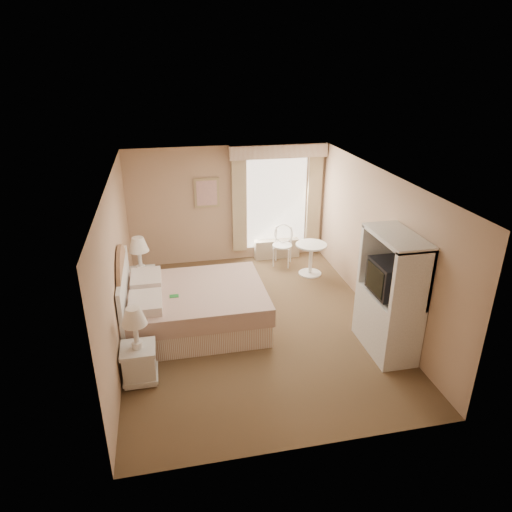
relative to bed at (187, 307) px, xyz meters
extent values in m
cube|color=brown|center=(1.11, -0.10, -0.39)|extent=(4.20, 5.50, 0.01)
cube|color=silver|center=(1.11, -0.10, 2.11)|extent=(4.20, 5.50, 0.01)
cube|color=tan|center=(1.11, 2.65, 0.86)|extent=(4.20, 0.01, 2.50)
cube|color=tan|center=(1.11, -2.85, 0.86)|extent=(4.20, 0.01, 2.50)
cube|color=tan|center=(-0.99, -0.10, 0.86)|extent=(0.01, 5.50, 2.50)
cube|color=tan|center=(3.21, -0.10, 0.86)|extent=(0.01, 5.50, 2.50)
cube|color=white|center=(2.16, 2.62, 0.86)|extent=(1.30, 0.02, 2.00)
cube|color=tan|center=(1.33, 2.57, 0.86)|extent=(0.30, 0.08, 2.05)
cube|color=tan|center=(2.99, 2.57, 0.86)|extent=(0.30, 0.08, 2.05)
cube|color=tan|center=(2.16, 2.53, 1.98)|extent=(2.05, 0.20, 0.28)
cube|color=beige|center=(2.16, 2.53, -0.18)|extent=(1.00, 0.22, 0.42)
cube|color=tan|center=(0.66, 2.62, 1.16)|extent=(0.52, 0.03, 0.62)
cube|color=beige|center=(0.66, 2.60, 1.16)|extent=(0.42, 0.02, 0.52)
cube|color=tan|center=(0.11, 0.00, -0.19)|extent=(2.26, 1.72, 0.39)
cube|color=#CAA398|center=(0.11, 0.00, 0.15)|extent=(2.33, 1.79, 0.30)
cube|color=beige|center=(-0.62, -0.41, 0.37)|extent=(0.48, 0.67, 0.15)
cube|color=beige|center=(-0.62, 0.41, 0.37)|extent=(0.48, 0.67, 0.15)
cube|color=#248632|center=(-0.19, -0.16, 0.31)|extent=(0.14, 0.10, 0.01)
cube|color=white|center=(-0.94, 0.00, 0.20)|extent=(0.06, 1.83, 1.18)
cylinder|color=#A47057|center=(-0.94, 0.00, 0.31)|extent=(0.05, 1.62, 1.62)
cube|color=white|center=(-0.73, -1.23, -0.14)|extent=(0.43, 0.43, 0.47)
cube|color=white|center=(-0.73, -1.23, 0.13)|extent=(0.47, 0.47, 0.06)
cube|color=white|center=(-0.73, -1.23, -0.29)|extent=(0.47, 0.47, 0.05)
cylinder|color=white|center=(-0.73, -1.23, 0.20)|extent=(0.15, 0.15, 0.09)
cylinder|color=white|center=(-0.73, -1.23, 0.39)|extent=(0.07, 0.07, 0.37)
cone|color=white|center=(-0.73, -1.23, 0.64)|extent=(0.34, 0.34, 0.24)
cube|color=white|center=(-0.73, 1.16, -0.12)|extent=(0.46, 0.46, 0.50)
cube|color=white|center=(-0.73, 1.16, 0.16)|extent=(0.50, 0.50, 0.06)
cube|color=white|center=(-0.73, 1.16, -0.29)|extent=(0.50, 0.50, 0.05)
cylinder|color=white|center=(-0.73, 1.16, 0.24)|extent=(0.16, 0.16, 0.10)
cylinder|color=white|center=(-0.73, 1.16, 0.44)|extent=(0.07, 0.07, 0.40)
cone|color=white|center=(-0.73, 1.16, 0.70)|extent=(0.36, 0.36, 0.26)
cylinder|color=white|center=(2.63, 1.54, -0.37)|extent=(0.47, 0.47, 0.03)
cylinder|color=white|center=(2.63, 1.54, -0.05)|extent=(0.07, 0.07, 0.63)
cylinder|color=white|center=(2.63, 1.54, 0.26)|extent=(0.63, 0.63, 0.04)
cylinder|color=white|center=(1.96, 2.04, -0.17)|extent=(0.03, 0.03, 0.43)
cylinder|color=white|center=(2.26, 1.91, -0.17)|extent=(0.03, 0.03, 0.43)
cylinder|color=white|center=(2.09, 2.33, -0.17)|extent=(0.03, 0.03, 0.43)
cylinder|color=white|center=(2.39, 2.20, -0.17)|extent=(0.03, 0.03, 0.43)
cylinder|color=white|center=(2.18, 2.12, 0.05)|extent=(0.55, 0.55, 0.04)
torus|color=white|center=(2.23, 2.24, 0.28)|extent=(0.42, 0.26, 0.41)
cylinder|color=white|center=(2.09, 2.33, 0.23)|extent=(0.03, 0.03, 0.38)
cylinder|color=white|center=(2.39, 2.20, 0.23)|extent=(0.03, 0.03, 0.38)
cube|color=white|center=(2.92, -1.21, 0.07)|extent=(0.56, 1.13, 0.92)
cube|color=white|center=(2.92, -1.73, 1.00)|extent=(0.56, 0.08, 0.92)
cube|color=white|center=(2.92, -0.69, 1.00)|extent=(0.56, 0.08, 0.92)
cube|color=white|center=(2.92, -1.21, 1.46)|extent=(0.56, 1.13, 0.06)
cube|color=white|center=(3.18, -1.21, 1.00)|extent=(0.04, 1.13, 0.92)
cube|color=black|center=(2.90, -1.21, 0.82)|extent=(0.49, 0.61, 0.49)
cube|color=black|center=(2.65, -1.21, 0.82)|extent=(0.02, 0.51, 0.41)
camera|label=1|loc=(-0.22, -6.58, 3.73)|focal=32.00mm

